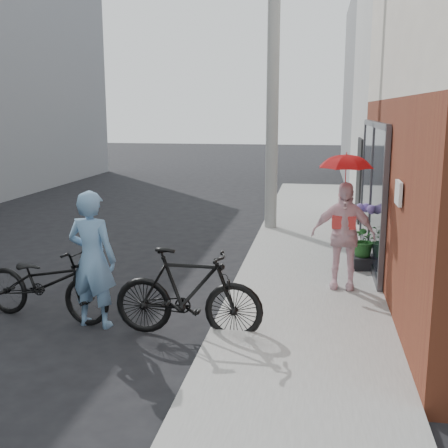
% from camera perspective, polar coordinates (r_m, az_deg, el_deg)
% --- Properties ---
extents(ground, '(80.00, 80.00, 0.00)m').
position_cam_1_polar(ground, '(7.83, -7.29, -9.80)').
color(ground, black).
rests_on(ground, ground).
extents(sidewalk, '(2.20, 24.00, 0.12)m').
position_cam_1_polar(sidewalk, '(9.39, 8.77, -5.80)').
color(sidewalk, gray).
rests_on(sidewalk, ground).
extents(curb, '(0.12, 24.00, 0.12)m').
position_cam_1_polar(curb, '(9.47, 1.70, -5.51)').
color(curb, '#9E9E99').
rests_on(curb, ground).
extents(utility_pole, '(0.28, 0.28, 7.00)m').
position_cam_1_polar(utility_pole, '(13.03, 4.99, 14.43)').
color(utility_pole, '#9E9E99').
rests_on(utility_pole, ground).
extents(officer, '(0.72, 0.52, 1.83)m').
position_cam_1_polar(officer, '(7.55, -13.23, -3.52)').
color(officer, '#6790B7').
rests_on(officer, ground).
extents(bike_left, '(2.07, 1.02, 1.04)m').
position_cam_1_polar(bike_left, '(8.07, -17.66, -5.70)').
color(bike_left, black).
rests_on(bike_left, ground).
extents(bike_right, '(1.92, 0.57, 1.15)m').
position_cam_1_polar(bike_right, '(7.12, -3.67, -6.99)').
color(bike_right, black).
rests_on(bike_right, ground).
extents(kimono_woman, '(1.00, 0.49, 1.65)m').
position_cam_1_polar(kimono_woman, '(8.78, 12.00, -1.15)').
color(kimono_woman, silver).
rests_on(kimono_woman, sidewalk).
extents(parasol, '(0.79, 0.79, 0.70)m').
position_cam_1_polar(parasol, '(8.60, 12.33, 6.50)').
color(parasol, red).
rests_on(parasol, kimono_woman).
extents(planter, '(0.46, 0.46, 0.21)m').
position_cam_1_polar(planter, '(10.09, 13.99, -3.79)').
color(planter, black).
rests_on(planter, sidewalk).
extents(potted_plant, '(0.54, 0.47, 0.60)m').
position_cam_1_polar(potted_plant, '(9.99, 14.10, -1.54)').
color(potted_plant, '#245C24').
rests_on(potted_plant, planter).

